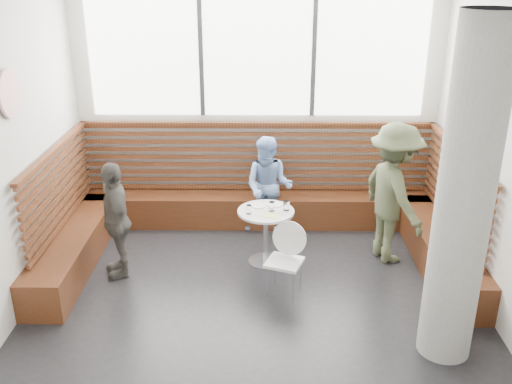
{
  "coord_description": "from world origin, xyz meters",
  "views": [
    {
      "loc": [
        0.08,
        -5.22,
        3.55
      ],
      "look_at": [
        0.0,
        1.0,
        1.0
      ],
      "focal_mm": 40.0,
      "sensor_mm": 36.0,
      "label": 1
    }
  ],
  "objects_px": {
    "child_left": "(116,220)",
    "child_back": "(269,187)",
    "cafe_table": "(266,225)",
    "concrete_column": "(465,199)",
    "cafe_chair": "(284,254)",
    "adult_man": "(393,194)"
  },
  "relations": [
    {
      "from": "cafe_chair",
      "to": "adult_man",
      "type": "bearing_deg",
      "value": 51.57
    },
    {
      "from": "cafe_table",
      "to": "adult_man",
      "type": "bearing_deg",
      "value": 5.11
    },
    {
      "from": "child_left",
      "to": "child_back",
      "type": "bearing_deg",
      "value": 102.77
    },
    {
      "from": "adult_man",
      "to": "child_left",
      "type": "bearing_deg",
      "value": 78.01
    },
    {
      "from": "child_back",
      "to": "cafe_chair",
      "type": "bearing_deg",
      "value": -69.34
    },
    {
      "from": "cafe_table",
      "to": "cafe_chair",
      "type": "bearing_deg",
      "value": -72.86
    },
    {
      "from": "child_back",
      "to": "child_left",
      "type": "distance_m",
      "value": 2.12
    },
    {
      "from": "concrete_column",
      "to": "cafe_table",
      "type": "distance_m",
      "value": 2.67
    },
    {
      "from": "adult_man",
      "to": "child_back",
      "type": "relative_size",
      "value": 1.28
    },
    {
      "from": "adult_man",
      "to": "child_left",
      "type": "xyz_separation_m",
      "value": [
        -3.32,
        -0.42,
        -0.18
      ]
    },
    {
      "from": "concrete_column",
      "to": "cafe_table",
      "type": "height_order",
      "value": "concrete_column"
    },
    {
      "from": "cafe_table",
      "to": "concrete_column",
      "type": "bearing_deg",
      "value": -44.62
    },
    {
      "from": "concrete_column",
      "to": "child_left",
      "type": "bearing_deg",
      "value": 157.78
    },
    {
      "from": "concrete_column",
      "to": "cafe_chair",
      "type": "relative_size",
      "value": 3.85
    },
    {
      "from": "cafe_chair",
      "to": "adult_man",
      "type": "distance_m",
      "value": 1.63
    },
    {
      "from": "child_back",
      "to": "child_left",
      "type": "xyz_separation_m",
      "value": [
        -1.8,
        -1.12,
        0.02
      ]
    },
    {
      "from": "cafe_table",
      "to": "child_left",
      "type": "distance_m",
      "value": 1.79
    },
    {
      "from": "concrete_column",
      "to": "adult_man",
      "type": "height_order",
      "value": "concrete_column"
    },
    {
      "from": "concrete_column",
      "to": "cafe_table",
      "type": "relative_size",
      "value": 4.49
    },
    {
      "from": "cafe_table",
      "to": "child_back",
      "type": "xyz_separation_m",
      "value": [
        0.04,
        0.84,
        0.18
      ]
    },
    {
      "from": "concrete_column",
      "to": "cafe_table",
      "type": "xyz_separation_m",
      "value": [
        -1.73,
        1.71,
        -1.09
      ]
    },
    {
      "from": "child_left",
      "to": "adult_man",
      "type": "bearing_deg",
      "value": 78.11
    }
  ]
}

